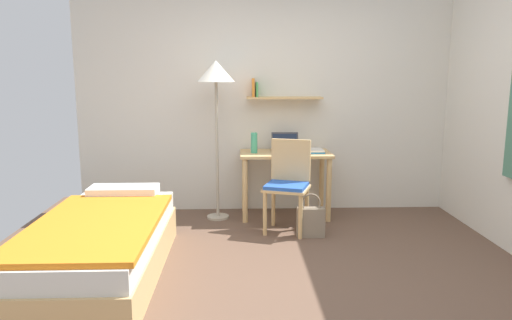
{
  "coord_description": "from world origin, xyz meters",
  "views": [
    {
      "loc": [
        -0.38,
        -3.4,
        1.55
      ],
      "look_at": [
        -0.24,
        0.51,
        0.85
      ],
      "focal_mm": 33.37,
      "sensor_mm": 36.0,
      "label": 1
    }
  ],
  "objects": [
    {
      "name": "laptop",
      "position": [
        0.13,
        1.75,
        0.77
      ],
      "size": [
        0.3,
        0.22,
        0.21
      ],
      "color": "#2D2D33",
      "rests_on": "desk"
    },
    {
      "name": "handbag",
      "position": [
        0.31,
        1.0,
        0.16
      ],
      "size": [
        0.27,
        0.11,
        0.43
      ],
      "color": "gray",
      "rests_on": "ground_plane"
    },
    {
      "name": "desk_chair",
      "position": [
        0.1,
        1.21,
        0.51
      ],
      "size": [
        0.53,
        0.51,
        0.91
      ],
      "color": "tan",
      "rests_on": "ground_plane"
    },
    {
      "name": "bed",
      "position": [
        -1.45,
        0.15,
        0.24
      ],
      "size": [
        0.9,
        1.95,
        0.54
      ],
      "color": "tan",
      "rests_on": "ground_plane"
    },
    {
      "name": "standing_lamp",
      "position": [
        -0.62,
        1.65,
        1.5
      ],
      "size": [
        0.39,
        0.39,
        1.7
      ],
      "color": "#B2A893",
      "rests_on": "ground_plane"
    },
    {
      "name": "desk",
      "position": [
        0.12,
        1.7,
        0.58
      ],
      "size": [
        0.99,
        0.54,
        0.72
      ],
      "color": "tan",
      "rests_on": "ground_plane"
    },
    {
      "name": "wall_back",
      "position": [
        0.0,
        2.02,
        1.3
      ],
      "size": [
        4.4,
        0.27,
        2.6
      ],
      "color": "silver",
      "rests_on": "ground_plane"
    },
    {
      "name": "book_stack",
      "position": [
        0.45,
        1.67,
        0.74
      ],
      "size": [
        0.19,
        0.23,
        0.04
      ],
      "color": "#3384C6",
      "rests_on": "desk"
    },
    {
      "name": "ground_plane",
      "position": [
        0.0,
        0.0,
        0.0
      ],
      "size": [
        5.28,
        5.28,
        0.0
      ],
      "primitive_type": "plane",
      "color": "brown"
    },
    {
      "name": "water_bottle",
      "position": [
        -0.22,
        1.68,
        0.83
      ],
      "size": [
        0.07,
        0.07,
        0.22
      ],
      "primitive_type": "cylinder",
      "color": "#42A87F",
      "rests_on": "desk"
    }
  ]
}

